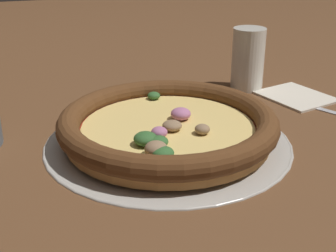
# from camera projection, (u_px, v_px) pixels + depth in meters

# --- Properties ---
(ground_plane) EXTENTS (3.00, 3.00, 0.00)m
(ground_plane) POSITION_uv_depth(u_px,v_px,m) (168.00, 143.00, 0.68)
(ground_plane) COLOR brown
(pizza_tray) EXTENTS (0.36, 0.36, 0.01)m
(pizza_tray) POSITION_uv_depth(u_px,v_px,m) (168.00, 141.00, 0.68)
(pizza_tray) COLOR #B7B2A8
(pizza_tray) RESTS_ON ground_plane
(pizza) EXTENTS (0.32, 0.32, 0.04)m
(pizza) POSITION_uv_depth(u_px,v_px,m) (168.00, 125.00, 0.67)
(pizza) COLOR #BC7F42
(pizza) RESTS_ON pizza_tray
(drinking_cup) EXTENTS (0.06, 0.06, 0.12)m
(drinking_cup) POSITION_uv_depth(u_px,v_px,m) (248.00, 59.00, 0.88)
(drinking_cup) COLOR silver
(drinking_cup) RESTS_ON ground_plane
(napkin) EXTENTS (0.15, 0.13, 0.01)m
(napkin) POSITION_uv_depth(u_px,v_px,m) (296.00, 95.00, 0.86)
(napkin) COLOR beige
(napkin) RESTS_ON ground_plane
(fork) EXTENTS (0.17, 0.10, 0.00)m
(fork) POSITION_uv_depth(u_px,v_px,m) (304.00, 104.00, 0.82)
(fork) COLOR #B7B7BC
(fork) RESTS_ON ground_plane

